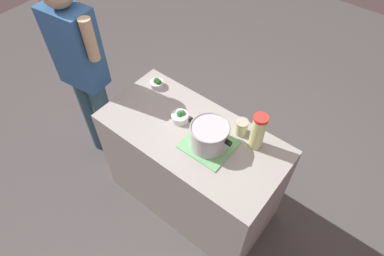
{
  "coord_description": "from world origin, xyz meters",
  "views": [
    {
      "loc": [
        -0.86,
        1.08,
        2.61
      ],
      "look_at": [
        0.0,
        0.0,
        0.95
      ],
      "focal_mm": 30.77,
      "sensor_mm": 36.0,
      "label": 1
    }
  ],
  "objects_px": {
    "cooking_pot": "(209,136)",
    "person_cook": "(84,75)",
    "lemonade_pitcher": "(258,132)",
    "mason_jar": "(241,127)",
    "broccoli_bowl_front": "(180,116)",
    "broccoli_bowl_center": "(157,83)"
  },
  "relations": [
    {
      "from": "cooking_pot",
      "to": "person_cook",
      "type": "relative_size",
      "value": 0.19
    },
    {
      "from": "lemonade_pitcher",
      "to": "person_cook",
      "type": "height_order",
      "value": "person_cook"
    },
    {
      "from": "mason_jar",
      "to": "person_cook",
      "type": "bearing_deg",
      "value": 13.9
    },
    {
      "from": "lemonade_pitcher",
      "to": "mason_jar",
      "type": "height_order",
      "value": "lemonade_pitcher"
    },
    {
      "from": "person_cook",
      "to": "mason_jar",
      "type": "bearing_deg",
      "value": -166.1
    },
    {
      "from": "cooking_pot",
      "to": "lemonade_pitcher",
      "type": "bearing_deg",
      "value": -141.51
    },
    {
      "from": "broccoli_bowl_front",
      "to": "broccoli_bowl_center",
      "type": "xyz_separation_m",
      "value": [
        0.35,
        -0.15,
        -0.0
      ]
    },
    {
      "from": "broccoli_bowl_center",
      "to": "cooking_pot",
      "type": "bearing_deg",
      "value": 162.47
    },
    {
      "from": "cooking_pot",
      "to": "lemonade_pitcher",
      "type": "relative_size",
      "value": 1.18
    },
    {
      "from": "lemonade_pitcher",
      "to": "person_cook",
      "type": "distance_m",
      "value": 1.38
    },
    {
      "from": "cooking_pot",
      "to": "mason_jar",
      "type": "relative_size",
      "value": 2.86
    },
    {
      "from": "cooking_pot",
      "to": "lemonade_pitcher",
      "type": "xyz_separation_m",
      "value": [
        -0.23,
        -0.19,
        0.04
      ]
    },
    {
      "from": "cooking_pot",
      "to": "person_cook",
      "type": "height_order",
      "value": "person_cook"
    },
    {
      "from": "broccoli_bowl_front",
      "to": "broccoli_bowl_center",
      "type": "distance_m",
      "value": 0.38
    },
    {
      "from": "mason_jar",
      "to": "broccoli_bowl_front",
      "type": "height_order",
      "value": "mason_jar"
    },
    {
      "from": "broccoli_bowl_front",
      "to": "lemonade_pitcher",
      "type": "bearing_deg",
      "value": -165.61
    },
    {
      "from": "cooking_pot",
      "to": "broccoli_bowl_front",
      "type": "xyz_separation_m",
      "value": [
        0.29,
        -0.05,
        -0.06
      ]
    },
    {
      "from": "broccoli_bowl_center",
      "to": "person_cook",
      "type": "relative_size",
      "value": 0.06
    },
    {
      "from": "broccoli_bowl_center",
      "to": "person_cook",
      "type": "bearing_deg",
      "value": 31.04
    },
    {
      "from": "cooking_pot",
      "to": "broccoli_bowl_front",
      "type": "relative_size",
      "value": 2.68
    },
    {
      "from": "mason_jar",
      "to": "broccoli_bowl_center",
      "type": "xyz_separation_m",
      "value": [
        0.74,
        0.01,
        -0.03
      ]
    },
    {
      "from": "cooking_pot",
      "to": "broccoli_bowl_center",
      "type": "height_order",
      "value": "cooking_pot"
    }
  ]
}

